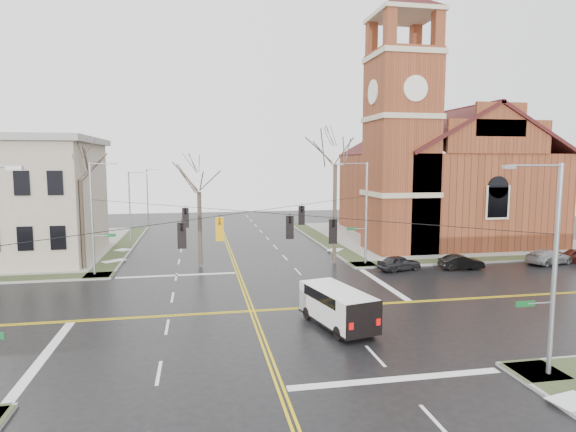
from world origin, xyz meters
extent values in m
plane|color=black|center=(0.00, 0.00, 0.00)|extent=(120.00, 120.00, 0.00)
cube|color=gray|center=(25.00, 25.00, 0.07)|extent=(30.00, 30.00, 0.15)
cube|color=#2D391F|center=(11.20, 25.00, 0.15)|extent=(2.00, 30.00, 0.02)
cube|color=#2D391F|center=(25.00, 11.20, 0.15)|extent=(30.00, 2.00, 0.02)
cube|color=#2D391F|center=(-11.20, 25.00, 0.15)|extent=(2.00, 30.00, 0.02)
cube|color=gold|center=(-0.12, 0.00, 0.01)|extent=(0.12, 100.00, 0.01)
cube|color=gold|center=(0.12, 0.00, 0.01)|extent=(0.12, 100.00, 0.01)
cube|color=gold|center=(0.00, -0.12, 0.01)|extent=(100.00, 0.12, 0.01)
cube|color=gold|center=(0.00, 0.12, 0.01)|extent=(100.00, 0.12, 0.01)
cube|color=silver|center=(5.00, -10.50, 0.01)|extent=(9.50, 0.50, 0.01)
cube|color=silver|center=(-5.00, 10.50, 0.01)|extent=(9.50, 0.50, 0.01)
cube|color=silver|center=(-10.50, -5.00, 0.01)|extent=(0.50, 9.50, 0.01)
cube|color=silver|center=(10.50, 5.00, 0.01)|extent=(0.50, 9.50, 0.01)
cube|color=brown|center=(17.00, 17.00, 10.00)|extent=(6.00, 6.00, 20.00)
cube|color=#BEB292|center=(17.00, 17.00, 19.50)|extent=(6.30, 6.30, 0.50)
cylinder|color=silver|center=(17.00, 13.95, 16.00)|extent=(2.40, 0.15, 2.40)
cylinder|color=silver|center=(13.95, 17.00, 16.00)|extent=(0.15, 2.40, 2.40)
cone|color=#371113|center=(17.00, 17.00, 24.60)|extent=(12.16, 12.16, 2.00)
cube|color=brown|center=(26.00, 26.00, 5.00)|extent=(18.00, 24.00, 10.00)
cube|color=brown|center=(16.80, 20.00, 2.20)|extent=(2.00, 5.00, 4.40)
cylinder|color=gray|center=(11.50, 11.50, 4.65)|extent=(0.20, 0.20, 9.00)
cylinder|color=gray|center=(10.90, 11.50, 3.30)|extent=(1.20, 0.06, 0.06)
cube|color=#0E5221|center=(10.20, 11.50, 3.30)|extent=(0.90, 0.04, 0.25)
cylinder|color=gray|center=(10.30, 11.50, 9.05)|extent=(2.40, 0.08, 0.08)
cube|color=gray|center=(9.10, 11.50, 9.00)|extent=(0.50, 0.22, 0.15)
cylinder|color=gray|center=(-11.50, 11.50, 4.65)|extent=(0.20, 0.20, 9.00)
cylinder|color=gray|center=(-10.90, 11.50, 3.30)|extent=(1.20, 0.06, 0.06)
cube|color=#0E5221|center=(-10.20, 11.50, 3.30)|extent=(0.90, 0.04, 0.25)
cylinder|color=gray|center=(-10.30, 11.50, 9.05)|extent=(2.40, 0.08, 0.08)
cube|color=gray|center=(-9.10, 11.50, 9.00)|extent=(0.50, 0.22, 0.15)
cylinder|color=gray|center=(11.50, -11.50, 4.65)|extent=(0.20, 0.20, 9.00)
cylinder|color=gray|center=(10.90, -11.50, 3.30)|extent=(1.20, 0.06, 0.06)
cube|color=#0E5221|center=(10.20, -11.50, 3.30)|extent=(0.90, 0.04, 0.25)
cylinder|color=gray|center=(10.30, -11.50, 9.05)|extent=(2.40, 0.08, 0.08)
cube|color=gray|center=(9.10, -11.50, 9.00)|extent=(0.50, 0.22, 0.15)
cube|color=gray|center=(-9.10, -11.50, 9.00)|extent=(0.50, 0.22, 0.15)
cylinder|color=black|center=(0.00, 0.00, 6.20)|extent=(23.02, 23.02, 0.03)
cylinder|color=black|center=(0.00, 0.00, 6.20)|extent=(23.02, 23.02, 0.03)
imported|color=black|center=(-4.00, -4.00, 5.45)|extent=(0.21, 0.26, 1.30)
imported|color=black|center=(4.00, 4.00, 5.45)|extent=(0.21, 0.26, 1.30)
imported|color=orange|center=(-2.00, -2.00, 5.45)|extent=(0.21, 0.26, 1.30)
imported|color=black|center=(-4.00, 4.00, 5.45)|extent=(0.21, 0.26, 1.30)
imported|color=black|center=(4.00, -4.00, 5.45)|extent=(0.21, 0.26, 1.30)
imported|color=black|center=(2.00, -2.00, 5.45)|extent=(0.21, 0.26, 1.30)
cylinder|color=gray|center=(-10.80, 28.00, 4.10)|extent=(0.16, 0.16, 8.00)
cylinder|color=gray|center=(-9.80, 28.00, 8.00)|extent=(2.00, 0.07, 0.07)
cube|color=gray|center=(-8.80, 28.00, 7.95)|extent=(0.45, 0.20, 0.13)
cylinder|color=gray|center=(-10.80, 48.00, 4.10)|extent=(0.16, 0.16, 8.00)
cylinder|color=gray|center=(-9.80, 48.00, 8.00)|extent=(2.00, 0.07, 0.07)
cube|color=gray|center=(-8.80, 48.00, 7.95)|extent=(0.45, 0.20, 0.13)
cube|color=white|center=(4.38, -3.73, 1.24)|extent=(3.32, 5.82, 1.76)
cube|color=white|center=(3.85, -1.52, 0.98)|extent=(2.28, 1.39, 1.24)
cube|color=black|center=(3.77, -1.17, 1.55)|extent=(1.89, 0.56, 0.83)
cube|color=black|center=(4.33, -3.53, 1.81)|extent=(2.94, 4.11, 0.57)
cube|color=#B70C0A|center=(4.23, -6.63, 1.03)|extent=(0.26, 0.13, 0.35)
cube|color=#B70C0A|center=(5.80, -6.26, 1.03)|extent=(0.26, 0.13, 0.35)
cube|color=black|center=(4.38, -3.73, 0.34)|extent=(3.38, 5.88, 0.10)
cylinder|color=black|center=(3.04, -2.19, 0.37)|extent=(0.43, 0.79, 0.74)
cylinder|color=black|center=(4.89, -1.75, 0.37)|extent=(0.43, 0.79, 0.74)
cylinder|color=black|center=(3.87, -5.71, 0.37)|extent=(0.43, 0.79, 0.74)
cylinder|color=black|center=(5.72, -5.27, 0.37)|extent=(0.43, 0.79, 0.74)
imported|color=black|center=(13.57, 8.87, 0.65)|extent=(4.05, 2.33, 1.30)
imported|color=black|center=(18.99, 8.27, 0.62)|extent=(3.83, 1.56, 1.24)
imported|color=#9F9FA1|center=(27.94, 8.79, 0.68)|extent=(4.99, 2.98, 1.36)
cylinder|color=#3A2D25|center=(-12.84, 14.07, 3.93)|extent=(0.36, 0.36, 7.57)
cylinder|color=#3A2D25|center=(-3.04, 13.59, 3.37)|extent=(0.36, 0.36, 6.44)
cylinder|color=#3A2D25|center=(9.01, 12.90, 4.56)|extent=(0.36, 0.36, 8.83)
camera|label=1|loc=(-3.16, -28.85, 9.20)|focal=30.00mm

